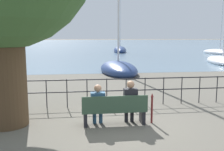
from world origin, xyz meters
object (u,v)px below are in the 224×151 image
at_px(harbor_lighthouse, 14,12).
at_px(sailboat_1, 120,50).
at_px(sailboat_0, 118,69).
at_px(sailboat_3, 220,53).
at_px(sailboat_2, 223,61).
at_px(seated_person_right, 130,100).
at_px(closed_umbrella, 152,106).
at_px(seated_person_left, 98,103).
at_px(park_bench, 115,111).

bearing_deg(harbor_lighthouse, sailboat_1, -62.64).
bearing_deg(sailboat_0, sailboat_1, 77.81).
xyz_separation_m(sailboat_3, harbor_lighthouse, (-47.56, 72.30, 12.87)).
bearing_deg(sailboat_2, sailboat_0, -138.54).
bearing_deg(harbor_lighthouse, sailboat_0, -72.48).
xyz_separation_m(sailboat_0, harbor_lighthouse, (-28.65, 90.77, 12.83)).
bearing_deg(seated_person_right, closed_umbrella, -3.83).
distance_m(seated_person_left, closed_umbrella, 1.62).
xyz_separation_m(seated_person_right, sailboat_1, (5.84, 37.55, -0.38)).
bearing_deg(closed_umbrella, park_bench, -178.35).
distance_m(seated_person_left, sailboat_0, 11.09).
xyz_separation_m(seated_person_left, sailboat_1, (6.80, 37.55, -0.33)).
bearing_deg(park_bench, seated_person_left, 170.67).
relative_size(sailboat_1, harbor_lighthouse, 0.42).
bearing_deg(seated_person_right, park_bench, -170.99).
xyz_separation_m(park_bench, seated_person_left, (-0.48, 0.08, 0.23)).
height_order(closed_umbrella, harbor_lighthouse, harbor_lighthouse).
distance_m(park_bench, seated_person_right, 0.56).
bearing_deg(harbor_lighthouse, park_bench, -75.22).
bearing_deg(sailboat_2, harbor_lighthouse, 130.97).
bearing_deg(sailboat_0, seated_person_right, -99.71).
bearing_deg(sailboat_2, sailboat_1, 124.15).
height_order(sailboat_0, sailboat_2, sailboat_0).
relative_size(park_bench, seated_person_right, 1.46).
xyz_separation_m(park_bench, closed_umbrella, (1.13, 0.03, 0.07)).
height_order(park_bench, sailboat_3, sailboat_3).
bearing_deg(sailboat_3, sailboat_0, -139.97).
bearing_deg(sailboat_1, seated_person_left, -92.32).
xyz_separation_m(seated_person_left, sailboat_0, (2.31, 10.84, -0.36)).
height_order(seated_person_left, closed_umbrella, seated_person_left).
distance_m(park_bench, sailboat_0, 11.07).
height_order(seated_person_left, sailboat_1, sailboat_1).
relative_size(seated_person_right, closed_umbrella, 1.43).
bearing_deg(seated_person_left, sailboat_3, 54.11).
relative_size(sailboat_0, sailboat_2, 1.12).
bearing_deg(sailboat_3, park_bench, -129.51).
height_order(park_bench, harbor_lighthouse, harbor_lighthouse).
height_order(seated_person_right, closed_umbrella, seated_person_right).
xyz_separation_m(park_bench, seated_person_right, (0.48, 0.08, 0.28)).
relative_size(seated_person_right, sailboat_0, 0.11).
bearing_deg(seated_person_left, seated_person_right, -0.16).
xyz_separation_m(seated_person_left, sailboat_3, (21.21, 29.32, -0.41)).
xyz_separation_m(seated_person_right, closed_umbrella, (0.65, -0.04, -0.21)).
distance_m(sailboat_0, harbor_lighthouse, 96.05).
xyz_separation_m(seated_person_right, harbor_lighthouse, (-27.30, 101.61, 12.42)).
height_order(park_bench, closed_umbrella, closed_umbrella).
relative_size(sailboat_0, harbor_lighthouse, 0.40).
relative_size(closed_umbrella, harbor_lighthouse, 0.03).
relative_size(seated_person_left, harbor_lighthouse, 0.04).
distance_m(park_bench, harbor_lighthouse, 105.93).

